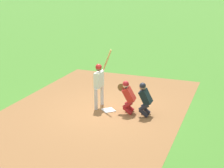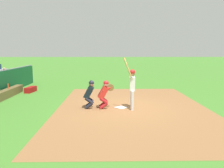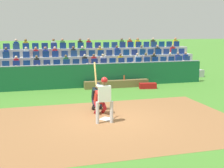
{
  "view_description": "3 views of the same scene",
  "coord_description": "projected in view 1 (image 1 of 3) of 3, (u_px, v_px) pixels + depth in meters",
  "views": [
    {
      "loc": [
        -11.07,
        -4.41,
        4.87
      ],
      "look_at": [
        -0.17,
        -0.21,
        1.14
      ],
      "focal_mm": 53.72,
      "sensor_mm": 36.0,
      "label": 1
    },
    {
      "loc": [
        9.86,
        -0.58,
        2.56
      ],
      "look_at": [
        -0.48,
        -0.4,
        1.01
      ],
      "focal_mm": 36.05,
      "sensor_mm": 36.0,
      "label": 2
    },
    {
      "loc": [
        2.89,
        11.2,
        3.5
      ],
      "look_at": [
        -0.51,
        -1.02,
        1.2
      ],
      "focal_mm": 49.37,
      "sensor_mm": 36.0,
      "label": 3
    }
  ],
  "objects": [
    {
      "name": "batter_at_plate",
      "position": [
        99.0,
        81.0,
        12.85
      ],
      "size": [
        0.67,
        0.55,
        2.28
      ],
      "color": "silver",
      "rests_on": "ground_plane"
    },
    {
      "name": "home_plate_umpire",
      "position": [
        145.0,
        98.0,
        12.18
      ],
      "size": [
        0.46,
        0.48,
        1.27
      ],
      "color": "#20212C",
      "rests_on": "ground_plane"
    },
    {
      "name": "ground_plane",
      "position": [
        108.0,
        110.0,
        12.84
      ],
      "size": [
        160.0,
        160.0,
        0.0
      ],
      "primitive_type": "plane",
      "color": "#45822C"
    },
    {
      "name": "home_plate_marker",
      "position": [
        108.0,
        110.0,
        12.83
      ],
      "size": [
        0.62,
        0.62,
        0.02
      ],
      "primitive_type": "cube",
      "rotation": [
        0.0,
        0.0,
        0.79
      ],
      "color": "white",
      "rests_on": "infield_dirt_patch"
    },
    {
      "name": "infield_dirt_patch",
      "position": [
        96.0,
        109.0,
        13.01
      ],
      "size": [
        9.94,
        6.69,
        0.01
      ],
      "primitive_type": "cube",
      "rotation": [
        0.0,
        0.0,
        0.0
      ],
      "color": "#95633B",
      "rests_on": "ground_plane"
    },
    {
      "name": "catcher_crouching",
      "position": [
        128.0,
        95.0,
        12.43
      ],
      "size": [
        0.5,
        0.74,
        1.27
      ],
      "color": "#AC1D22",
      "rests_on": "ground_plane"
    }
  ]
}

